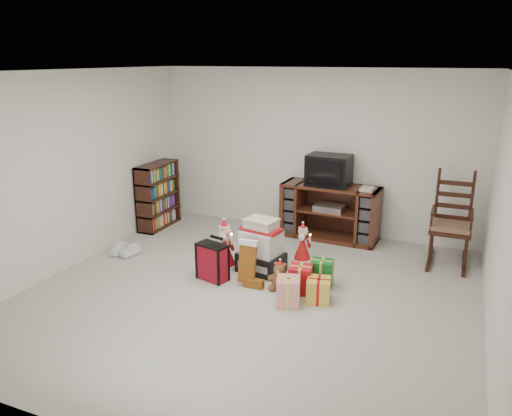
% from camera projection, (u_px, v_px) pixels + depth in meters
% --- Properties ---
extents(room, '(5.01, 5.01, 2.51)m').
position_uv_depth(room, '(249.00, 191.00, 5.42)').
color(room, beige).
rests_on(room, ground).
extents(tv_stand, '(1.47, 0.59, 0.82)m').
position_uv_depth(tv_stand, '(330.00, 212.00, 7.48)').
color(tv_stand, '#4E2216').
rests_on(tv_stand, floor).
extents(bookshelf, '(0.28, 0.85, 1.04)m').
position_uv_depth(bookshelf, '(158.00, 197.00, 7.98)').
color(bookshelf, '#34140E').
rests_on(bookshelf, floor).
extents(rocking_chair, '(0.51, 0.85, 1.28)m').
position_uv_depth(rocking_chair, '(450.00, 230.00, 6.60)').
color(rocking_chair, '#34140E').
rests_on(rocking_chair, floor).
extents(gift_pile, '(0.62, 0.50, 0.69)m').
position_uv_depth(gift_pile, '(261.00, 249.00, 6.32)').
color(gift_pile, black).
rests_on(gift_pile, floor).
extents(red_suitcase, '(0.40, 0.27, 0.55)m').
position_uv_depth(red_suitcase, '(212.00, 262.00, 6.10)').
color(red_suitcase, maroon).
rests_on(red_suitcase, floor).
extents(stocking, '(0.27, 0.12, 0.58)m').
position_uv_depth(stocking, '(247.00, 263.00, 5.95)').
color(stocking, '#0B6714').
rests_on(stocking, floor).
extents(teddy_bear, '(0.22, 0.20, 0.33)m').
position_uv_depth(teddy_bear, '(280.00, 277.00, 5.88)').
color(teddy_bear, brown).
rests_on(teddy_bear, floor).
extents(santa_figurine, '(0.27, 0.25, 0.55)m').
position_uv_depth(santa_figurine, '(302.00, 246.00, 6.68)').
color(santa_figurine, '#B31313').
rests_on(santa_figurine, floor).
extents(mrs_claus_figurine, '(0.32, 0.31, 0.66)m').
position_uv_depth(mrs_claus_figurine, '(225.00, 249.00, 6.46)').
color(mrs_claus_figurine, '#B31313').
rests_on(mrs_claus_figurine, floor).
extents(sneaker_pair, '(0.37, 0.31, 0.10)m').
position_uv_depth(sneaker_pair, '(125.00, 251.00, 6.93)').
color(sneaker_pair, silver).
rests_on(sneaker_pair, floor).
extents(gift_cluster, '(0.56, 0.85, 0.26)m').
position_uv_depth(gift_cluster, '(307.00, 285.00, 5.73)').
color(gift_cluster, '#AC1316').
rests_on(gift_cluster, floor).
extents(crt_television, '(0.63, 0.47, 0.45)m').
position_uv_depth(crt_television, '(329.00, 170.00, 7.30)').
color(crt_television, black).
rests_on(crt_television, tv_stand).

